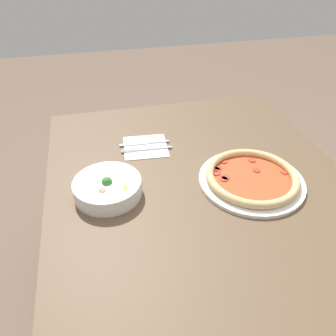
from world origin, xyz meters
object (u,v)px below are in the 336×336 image
Objects in this scene: bowl at (108,187)px; knife at (147,143)px; pizza at (252,178)px; fork at (147,149)px.

knife is at bearing -33.18° from bowl.
pizza is 1.79× the size of fork.
knife is (0.26, -0.17, -0.03)m from bowl.
bowl reaches higher than fork.
pizza is 0.40m from fork.
pizza is 1.62× the size of bowl.
fork is at bearing 47.79° from pizza.
fork is (0.22, -0.17, -0.03)m from bowl.
fork is at bearing -37.18° from bowl.
knife is at bearing -93.49° from fork.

